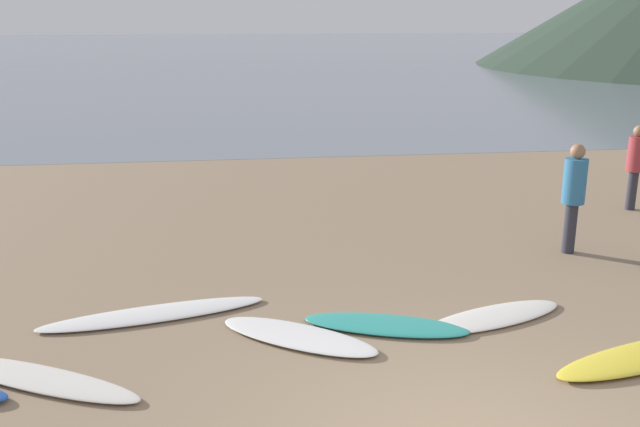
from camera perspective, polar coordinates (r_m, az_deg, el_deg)
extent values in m
cube|color=#8C7559|center=(15.14, -0.22, 2.34)|extent=(120.00, 120.00, 0.20)
cube|color=slate|center=(67.15, -6.09, 13.04)|extent=(140.00, 100.00, 0.01)
ellipsoid|color=silver|center=(7.59, -21.91, -12.35)|extent=(2.29, 1.52, 0.07)
ellipsoid|color=white|center=(8.68, -13.35, -7.94)|extent=(2.73, 1.09, 0.06)
ellipsoid|color=white|center=(7.90, -1.79, -9.94)|extent=(1.91, 1.57, 0.08)
ellipsoid|color=teal|center=(8.19, 5.39, -9.01)|extent=(1.99, 1.16, 0.08)
ellipsoid|color=silver|center=(8.63, 13.98, -8.14)|extent=(1.98, 1.14, 0.06)
cylinder|color=#2D2D38|center=(11.14, 19.66, -1.11)|extent=(0.18, 0.18, 0.77)
cylinder|color=teal|center=(10.96, 20.01, 2.49)|extent=(0.34, 0.34, 0.67)
sphere|color=#936B4C|center=(10.88, 20.24, 4.76)|extent=(0.22, 0.22, 0.22)
cylinder|color=#2D2D38|center=(14.02, 24.03, 1.74)|extent=(0.17, 0.17, 0.72)
cylinder|color=#9E3338|center=(13.88, 24.35, 4.43)|extent=(0.31, 0.31, 0.63)
sphere|color=#936B4C|center=(13.81, 24.55, 6.12)|extent=(0.20, 0.20, 0.20)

